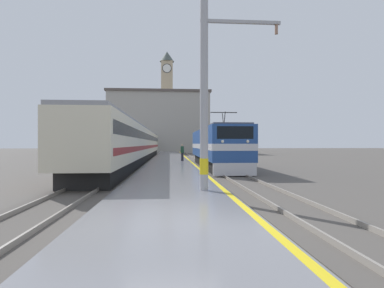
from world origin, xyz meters
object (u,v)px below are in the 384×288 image
(passenger_train, at_px, (138,144))
(catenary_mast, at_px, (207,96))
(locomotive_train, at_px, (216,147))
(person_on_platform, at_px, (182,152))
(clock_tower, at_px, (167,99))

(passenger_train, bearing_deg, catenary_mast, -78.40)
(locomotive_train, relative_size, passenger_train, 0.33)
(locomotive_train, height_order, person_on_platform, locomotive_train)
(catenary_mast, distance_m, clock_tower, 69.03)
(catenary_mast, xyz_separation_m, clock_tower, (-2.15, 68.27, 10.04))
(clock_tower, bearing_deg, catenary_mast, -88.19)
(catenary_mast, bearing_deg, passenger_train, 101.60)
(locomotive_train, xyz_separation_m, passenger_train, (-7.95, 10.40, 0.29))
(locomotive_train, xyz_separation_m, person_on_platform, (-2.80, 4.27, -0.56))
(person_on_platform, bearing_deg, catenary_mast, -89.68)
(locomotive_train, distance_m, passenger_train, 13.09)
(passenger_train, height_order, clock_tower, clock_tower)
(locomotive_train, distance_m, catenary_mast, 15.57)
(passenger_train, relative_size, clock_tower, 1.83)
(person_on_platform, xyz_separation_m, clock_tower, (-2.05, 48.80, 12.69))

